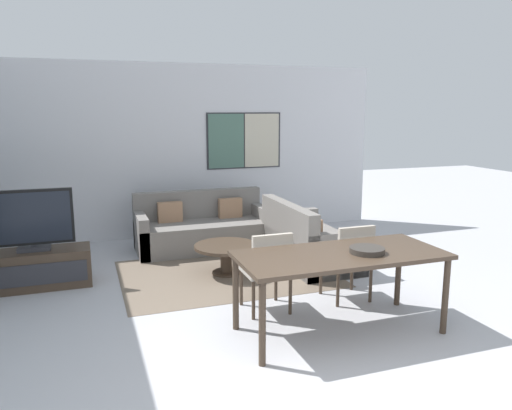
{
  "coord_description": "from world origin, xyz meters",
  "views": [
    {
      "loc": [
        -1.59,
        -2.9,
        2.08
      ],
      "look_at": [
        0.35,
        2.62,
        0.95
      ],
      "focal_mm": 35.0,
      "sensor_mm": 36.0,
      "label": 1
    }
  ],
  "objects_px": {
    "television": "(32,221)",
    "dining_chair_left": "(268,266)",
    "sofa_side": "(306,244)",
    "fruit_bowl": "(367,250)",
    "dining_table": "(341,260)",
    "coffee_table": "(226,252)",
    "tv_console": "(36,269)",
    "sofa_main": "(202,230)",
    "dining_chair_centre": "(350,257)"
  },
  "relations": [
    {
      "from": "television",
      "to": "fruit_bowl",
      "type": "xyz_separation_m",
      "value": [
        3.02,
        -2.33,
        -0.0
      ]
    },
    {
      "from": "coffee_table",
      "to": "sofa_main",
      "type": "bearing_deg",
      "value": 90.0
    },
    {
      "from": "sofa_side",
      "to": "dining_chair_centre",
      "type": "xyz_separation_m",
      "value": [
        -0.13,
        -1.38,
        0.22
      ]
    },
    {
      "from": "television",
      "to": "dining_chair_left",
      "type": "height_order",
      "value": "television"
    },
    {
      "from": "sofa_main",
      "to": "dining_chair_left",
      "type": "bearing_deg",
      "value": -88.52
    },
    {
      "from": "coffee_table",
      "to": "dining_table",
      "type": "height_order",
      "value": "dining_table"
    },
    {
      "from": "coffee_table",
      "to": "dining_chair_centre",
      "type": "distance_m",
      "value": 1.68
    },
    {
      "from": "sofa_main",
      "to": "fruit_bowl",
      "type": "height_order",
      "value": "sofa_main"
    },
    {
      "from": "dining_chair_left",
      "to": "fruit_bowl",
      "type": "distance_m",
      "value": 1.06
    },
    {
      "from": "dining_table",
      "to": "television",
      "type": "bearing_deg",
      "value": 141.25
    },
    {
      "from": "sofa_side",
      "to": "fruit_bowl",
      "type": "relative_size",
      "value": 4.92
    },
    {
      "from": "sofa_main",
      "to": "dining_chair_centre",
      "type": "height_order",
      "value": "dining_chair_centre"
    },
    {
      "from": "television",
      "to": "coffee_table",
      "type": "bearing_deg",
      "value": -7.03
    },
    {
      "from": "dining_chair_centre",
      "to": "fruit_bowl",
      "type": "bearing_deg",
      "value": -108.83
    },
    {
      "from": "tv_console",
      "to": "sofa_side",
      "type": "distance_m",
      "value": 3.41
    },
    {
      "from": "sofa_side",
      "to": "coffee_table",
      "type": "height_order",
      "value": "sofa_side"
    },
    {
      "from": "television",
      "to": "dining_chair_centre",
      "type": "xyz_separation_m",
      "value": [
        3.28,
        -1.59,
        -0.3
      ]
    },
    {
      "from": "tv_console",
      "to": "sofa_main",
      "type": "relative_size",
      "value": 0.63
    },
    {
      "from": "sofa_side",
      "to": "coffee_table",
      "type": "relative_size",
      "value": 1.97
    },
    {
      "from": "sofa_side",
      "to": "coffee_table",
      "type": "bearing_deg",
      "value": 93.44
    },
    {
      "from": "television",
      "to": "sofa_side",
      "type": "relative_size",
      "value": 0.58
    },
    {
      "from": "dining_chair_centre",
      "to": "dining_chair_left",
      "type": "bearing_deg",
      "value": -179.32
    },
    {
      "from": "tv_console",
      "to": "dining_chair_left",
      "type": "distance_m",
      "value": 2.83
    },
    {
      "from": "television",
      "to": "sofa_main",
      "type": "relative_size",
      "value": 0.46
    },
    {
      "from": "dining_chair_centre",
      "to": "tv_console",
      "type": "bearing_deg",
      "value": 154.13
    },
    {
      "from": "television",
      "to": "sofa_main",
      "type": "distance_m",
      "value": 2.53
    },
    {
      "from": "sofa_side",
      "to": "coffee_table",
      "type": "distance_m",
      "value": 1.15
    },
    {
      "from": "tv_console",
      "to": "coffee_table",
      "type": "relative_size",
      "value": 1.53
    },
    {
      "from": "coffee_table",
      "to": "fruit_bowl",
      "type": "bearing_deg",
      "value": -69.36
    },
    {
      "from": "tv_console",
      "to": "coffee_table",
      "type": "distance_m",
      "value": 2.27
    },
    {
      "from": "sofa_side",
      "to": "dining_chair_left",
      "type": "height_order",
      "value": "dining_chair_left"
    },
    {
      "from": "tv_console",
      "to": "coffee_table",
      "type": "height_order",
      "value": "tv_console"
    },
    {
      "from": "dining_chair_centre",
      "to": "fruit_bowl",
      "type": "xyz_separation_m",
      "value": [
        -0.25,
        -0.74,
        0.3
      ]
    },
    {
      "from": "television",
      "to": "coffee_table",
      "type": "distance_m",
      "value": 2.33
    },
    {
      "from": "fruit_bowl",
      "to": "coffee_table",
      "type": "bearing_deg",
      "value": 110.64
    },
    {
      "from": "tv_console",
      "to": "coffee_table",
      "type": "xyz_separation_m",
      "value": [
        2.25,
        -0.28,
        0.06
      ]
    },
    {
      "from": "television",
      "to": "dining_chair_left",
      "type": "relative_size",
      "value": 1.07
    },
    {
      "from": "tv_console",
      "to": "dining_chair_centre",
      "type": "height_order",
      "value": "dining_chair_centre"
    },
    {
      "from": "sofa_main",
      "to": "fruit_bowl",
      "type": "bearing_deg",
      "value": -77.04
    },
    {
      "from": "coffee_table",
      "to": "television",
      "type": "bearing_deg",
      "value": 172.97
    },
    {
      "from": "television",
      "to": "fruit_bowl",
      "type": "relative_size",
      "value": 2.84
    },
    {
      "from": "sofa_main",
      "to": "television",
      "type": "bearing_deg",
      "value": -155.51
    },
    {
      "from": "tv_console",
      "to": "sofa_main",
      "type": "height_order",
      "value": "sofa_main"
    },
    {
      "from": "sofa_main",
      "to": "sofa_side",
      "type": "bearing_deg",
      "value": -46.97
    },
    {
      "from": "dining_chair_left",
      "to": "television",
      "type": "bearing_deg",
      "value": 145.4
    },
    {
      "from": "fruit_bowl",
      "to": "television",
      "type": "bearing_deg",
      "value": 142.42
    },
    {
      "from": "tv_console",
      "to": "dining_chair_left",
      "type": "bearing_deg",
      "value": -34.59
    },
    {
      "from": "coffee_table",
      "to": "dining_chair_left",
      "type": "distance_m",
      "value": 1.34
    },
    {
      "from": "sofa_main",
      "to": "dining_chair_centre",
      "type": "relative_size",
      "value": 2.29
    },
    {
      "from": "coffee_table",
      "to": "dining_table",
      "type": "relative_size",
      "value": 0.42
    }
  ]
}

